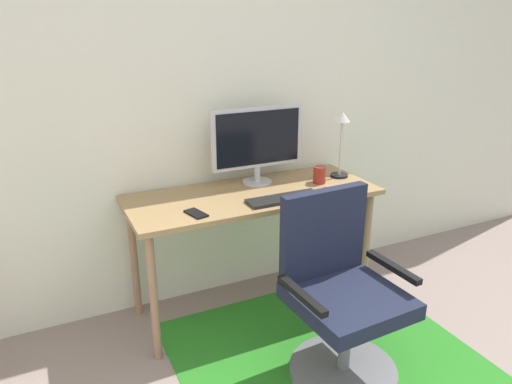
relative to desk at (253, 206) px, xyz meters
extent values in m
cube|color=silver|center=(-0.03, 0.36, 0.62)|extent=(6.00, 0.10, 2.60)
cube|color=#267720|center=(0.14, -0.67, -0.68)|extent=(1.54, 1.49, 0.01)
cube|color=#96754A|center=(0.00, 0.00, 0.07)|extent=(1.47, 0.59, 0.03)
cylinder|color=#956C52|center=(-0.67, -0.23, -0.31)|extent=(0.04, 0.04, 0.74)
cylinder|color=#956C52|center=(0.67, -0.23, -0.31)|extent=(0.04, 0.04, 0.74)
cylinder|color=#956C52|center=(-0.67, 0.23, -0.31)|extent=(0.04, 0.04, 0.74)
cylinder|color=#956C52|center=(0.67, 0.23, -0.31)|extent=(0.04, 0.04, 0.74)
cylinder|color=#B2B2B7|center=(0.10, 0.15, 0.09)|extent=(0.18, 0.18, 0.01)
cylinder|color=#B2B2B7|center=(0.10, 0.15, 0.14)|extent=(0.04, 0.04, 0.09)
cube|color=#B7B7BC|center=(0.10, 0.15, 0.37)|extent=(0.58, 0.04, 0.36)
cube|color=black|center=(0.10, 0.13, 0.37)|extent=(0.54, 0.00, 0.32)
cube|color=black|center=(0.10, -0.19, 0.09)|extent=(0.43, 0.13, 0.02)
ellipsoid|color=black|center=(0.38, -0.21, 0.10)|extent=(0.06, 0.10, 0.03)
cylinder|color=maroon|center=(0.44, -0.02, 0.14)|extent=(0.08, 0.08, 0.10)
cube|color=black|center=(-0.41, -0.17, 0.09)|extent=(0.10, 0.15, 0.01)
cylinder|color=black|center=(0.63, 0.03, 0.09)|extent=(0.11, 0.11, 0.01)
cylinder|color=beige|center=(0.63, 0.03, 0.27)|extent=(0.02, 0.02, 0.34)
cone|color=beige|center=(0.63, 0.03, 0.47)|extent=(0.09, 0.09, 0.06)
cylinder|color=slate|center=(0.14, -0.77, -0.66)|extent=(0.54, 0.54, 0.05)
cylinder|color=slate|center=(0.14, -0.77, -0.45)|extent=(0.06, 0.06, 0.35)
cube|color=#191E33|center=(0.14, -0.77, -0.24)|extent=(0.53, 0.53, 0.08)
cube|color=#191E33|center=(0.13, -0.55, 0.03)|extent=(0.48, 0.08, 0.45)
cube|color=black|center=(-0.13, -0.79, -0.13)|extent=(0.06, 0.35, 0.03)
cube|color=black|center=(0.41, -0.76, -0.13)|extent=(0.06, 0.35, 0.03)
camera|label=1|loc=(-1.12, -2.38, 1.04)|focal=33.72mm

